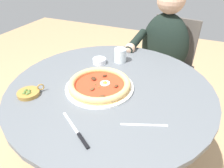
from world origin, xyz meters
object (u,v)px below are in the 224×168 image
(pizza_on_plate, at_px, (100,85))
(water_glass, at_px, (120,56))
(steak_knife, at_px, (79,134))
(fork_utensil, at_px, (144,125))
(olive_pan, at_px, (29,93))
(ramekin_capers, at_px, (99,61))
(diner_person, at_px, (161,69))
(cafe_chair_diner, at_px, (168,60))
(dining_table, at_px, (111,106))

(pizza_on_plate, xyz_separation_m, water_glass, (0.30, 0.01, 0.02))
(steak_knife, xyz_separation_m, fork_utensil, (0.14, -0.21, -0.00))
(water_glass, distance_m, olive_pan, 0.56)
(water_glass, height_order, ramekin_capers, water_glass)
(olive_pan, height_order, diner_person, diner_person)
(pizza_on_plate, distance_m, ramekin_capers, 0.26)
(water_glass, height_order, diner_person, diner_person)
(steak_knife, height_order, cafe_chair_diner, cafe_chair_diner)
(dining_table, height_order, fork_utensil, fork_utensil)
(dining_table, xyz_separation_m, cafe_chair_diner, (0.85, -0.16, -0.09))
(ramekin_capers, bearing_deg, water_glass, -56.18)
(cafe_chair_diner, bearing_deg, water_glass, 160.51)
(water_glass, bearing_deg, olive_pan, 151.46)
(steak_knife, xyz_separation_m, diner_person, (1.06, -0.10, -0.25))
(steak_knife, relative_size, fork_utensil, 1.08)
(pizza_on_plate, distance_m, diner_person, 0.82)
(dining_table, distance_m, olive_pan, 0.42)
(water_glass, relative_size, ramekin_capers, 1.07)
(diner_person, bearing_deg, cafe_chair_diner, -11.03)
(water_glass, xyz_separation_m, cafe_chair_diner, (0.59, -0.21, -0.26))
(diner_person, relative_size, cafe_chair_diner, 1.31)
(pizza_on_plate, distance_m, steak_knife, 0.31)
(ramekin_capers, xyz_separation_m, diner_person, (0.52, -0.29, -0.26))
(fork_utensil, xyz_separation_m, diner_person, (0.92, 0.10, -0.24))
(ramekin_capers, bearing_deg, olive_pan, 159.00)
(steak_knife, relative_size, ramekin_capers, 2.44)
(steak_knife, distance_m, diner_person, 1.09)
(fork_utensil, bearing_deg, pizza_on_plate, 59.32)
(dining_table, bearing_deg, olive_pan, 125.20)
(olive_pan, bearing_deg, pizza_on_plate, -56.49)
(pizza_on_plate, bearing_deg, fork_utensil, -120.68)
(fork_utensil, relative_size, cafe_chair_diner, 0.20)
(steak_knife, height_order, diner_person, diner_person)
(water_glass, distance_m, steak_knife, 0.62)
(steak_knife, relative_size, olive_pan, 1.68)
(ramekin_capers, height_order, olive_pan, olive_pan)
(steak_knife, bearing_deg, water_glass, 7.33)
(dining_table, xyz_separation_m, steak_knife, (-0.35, -0.03, 0.14))
(cafe_chair_diner, bearing_deg, olive_pan, 156.25)
(pizza_on_plate, xyz_separation_m, cafe_chair_diner, (0.89, -0.20, -0.24))
(ramekin_capers, relative_size, olive_pan, 0.69)
(ramekin_capers, relative_size, cafe_chair_diner, 0.09)
(pizza_on_plate, relative_size, olive_pan, 2.97)
(olive_pan, bearing_deg, ramekin_capers, -21.00)
(water_glass, xyz_separation_m, fork_utensil, (-0.47, -0.28, -0.03))
(pizza_on_plate, xyz_separation_m, fork_utensil, (-0.16, -0.27, -0.02))
(water_glass, distance_m, diner_person, 0.56)
(pizza_on_plate, bearing_deg, diner_person, -12.61)
(steak_knife, bearing_deg, pizza_on_plate, 12.17)
(water_glass, relative_size, fork_utensil, 0.48)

